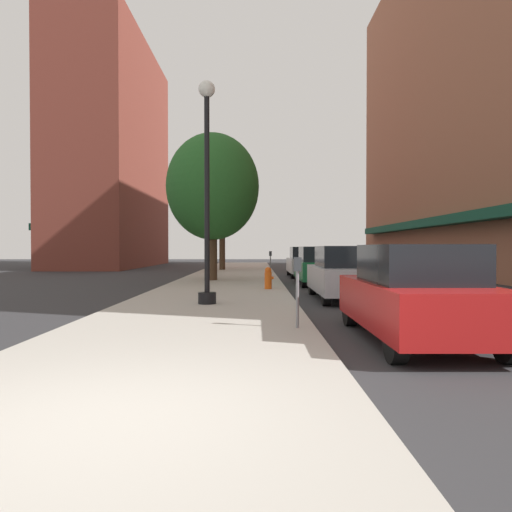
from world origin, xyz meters
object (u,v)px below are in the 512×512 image
at_px(tree_mid, 215,187).
at_px(car_white, 307,262).
at_px(car_green, 320,266).
at_px(parking_meter_near, 272,260).
at_px(tree_near, 224,199).
at_px(car_red, 417,294).
at_px(fire_hydrant, 270,278).
at_px(car_silver, 346,274).
at_px(parking_meter_far, 299,283).
at_px(lamppost, 209,188).

bearing_deg(tree_mid, car_white, 42.86).
bearing_deg(car_green, parking_meter_near, 113.03).
xyz_separation_m(tree_near, car_red, (5.03, -24.31, -4.17)).
distance_m(fire_hydrant, car_silver, 3.39).
relative_size(parking_meter_far, tree_near, 0.18).
distance_m(fire_hydrant, parking_meter_far, 8.36).
bearing_deg(car_silver, parking_meter_far, -106.29).
distance_m(car_green, car_white, 5.63).
height_order(lamppost, car_green, lamppost).
relative_size(tree_mid, car_white, 1.57).
bearing_deg(car_red, lamppost, 133.77).
relative_size(parking_meter_near, tree_near, 0.18).
height_order(parking_meter_near, tree_near, tree_near).
distance_m(car_red, car_white, 18.10).
bearing_deg(car_silver, fire_hydrant, 134.55).
xyz_separation_m(car_red, car_silver, (0.00, 6.53, 0.00)).
bearing_deg(tree_near, car_red, -78.31).
bearing_deg(car_green, lamppost, -116.32).
bearing_deg(parking_meter_far, car_white, 83.61).
bearing_deg(fire_hydrant, car_white, 75.92).
xyz_separation_m(tree_near, tree_mid, (0.32, -10.58, -0.57)).
bearing_deg(car_red, parking_meter_near, 98.33).
bearing_deg(car_white, fire_hydrant, -104.49).
xyz_separation_m(tree_mid, car_red, (4.71, -13.73, -3.60)).
bearing_deg(car_silver, parking_meter_near, 102.55).
xyz_separation_m(tree_near, car_green, (5.03, -11.83, -4.17)).
bearing_deg(car_white, tree_mid, -137.55).
relative_size(lamppost, parking_meter_far, 4.50).
distance_m(lamppost, parking_meter_far, 4.88).
height_order(tree_mid, car_green, tree_mid).
bearing_deg(car_red, car_silver, 91.84).
height_order(fire_hydrant, parking_meter_near, parking_meter_near).
distance_m(parking_meter_near, tree_near, 8.78).
bearing_deg(fire_hydrant, tree_near, 100.22).
height_order(parking_meter_far, car_green, car_green).
distance_m(lamppost, car_silver, 5.11).
distance_m(tree_near, car_silver, 18.94).
height_order(parking_meter_near, parking_meter_far, same).
height_order(parking_meter_far, tree_near, tree_near).
distance_m(parking_meter_near, tree_mid, 5.59).
bearing_deg(tree_mid, car_silver, -56.82).
bearing_deg(parking_meter_near, car_silver, -79.59).
bearing_deg(tree_mid, fire_hydrant, -62.69).
bearing_deg(tree_near, parking_meter_near, -66.73).
height_order(car_red, car_white, same).
bearing_deg(car_green, parking_meter_far, -99.02).
relative_size(car_red, car_white, 1.00).
relative_size(parking_meter_near, car_green, 0.30).
distance_m(tree_near, tree_mid, 10.60).
relative_size(tree_near, car_green, 1.71).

